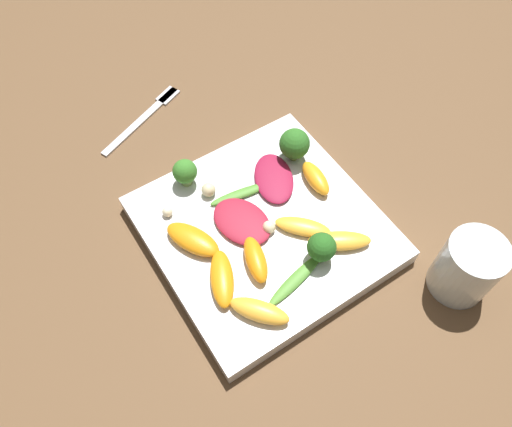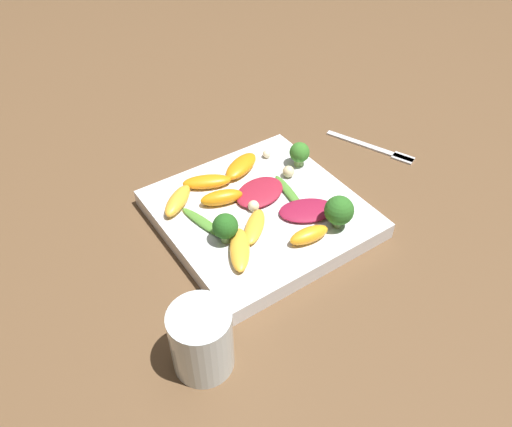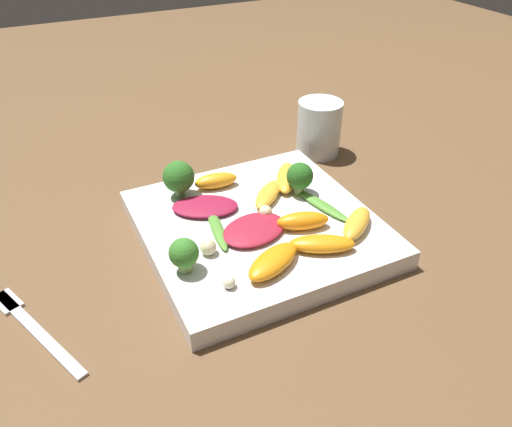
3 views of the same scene
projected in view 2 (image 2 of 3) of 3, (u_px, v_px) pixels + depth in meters
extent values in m
plane|color=brown|center=(260.00, 220.00, 0.74)|extent=(2.40, 2.40, 0.00)
cube|color=white|center=(260.00, 214.00, 0.73)|extent=(0.27, 0.27, 0.03)
cylinder|color=silver|center=(202.00, 340.00, 0.54)|extent=(0.07, 0.07, 0.09)
cube|color=silver|center=(369.00, 146.00, 0.88)|extent=(0.15, 0.07, 0.01)
cube|color=silver|center=(403.00, 157.00, 0.85)|extent=(0.04, 0.03, 0.01)
ellipsoid|color=maroon|center=(260.00, 192.00, 0.74)|extent=(0.08, 0.09, 0.01)
ellipsoid|color=maroon|center=(307.00, 210.00, 0.71)|extent=(0.08, 0.10, 0.01)
ellipsoid|color=orange|center=(222.00, 197.00, 0.72)|extent=(0.04, 0.07, 0.02)
ellipsoid|color=orange|center=(207.00, 182.00, 0.75)|extent=(0.06, 0.08, 0.02)
ellipsoid|color=orange|center=(309.00, 235.00, 0.67)|extent=(0.03, 0.06, 0.02)
ellipsoid|color=#FCAD33|center=(255.00, 226.00, 0.68)|extent=(0.07, 0.07, 0.01)
ellipsoid|color=#FCAD33|center=(178.00, 201.00, 0.72)|extent=(0.06, 0.07, 0.02)
ellipsoid|color=orange|center=(241.00, 166.00, 0.78)|extent=(0.06, 0.08, 0.02)
ellipsoid|color=#FCAD33|center=(240.00, 249.00, 0.65)|extent=(0.08, 0.06, 0.02)
cylinder|color=#84AD5B|center=(299.00, 161.00, 0.79)|extent=(0.02, 0.02, 0.01)
sphere|color=#387A28|center=(300.00, 152.00, 0.78)|extent=(0.03, 0.03, 0.03)
cylinder|color=#7A9E51|center=(226.00, 236.00, 0.67)|extent=(0.01, 0.01, 0.02)
sphere|color=#26601E|center=(225.00, 226.00, 0.66)|extent=(0.03, 0.03, 0.03)
cylinder|color=#7A9E51|center=(337.00, 221.00, 0.69)|extent=(0.01, 0.01, 0.02)
sphere|color=#2D6B23|center=(339.00, 210.00, 0.68)|extent=(0.04, 0.04, 0.04)
ellipsoid|color=#518E33|center=(290.00, 193.00, 0.74)|extent=(0.09, 0.03, 0.01)
ellipsoid|color=#518E33|center=(205.00, 224.00, 0.69)|extent=(0.09, 0.04, 0.01)
sphere|color=beige|center=(288.00, 172.00, 0.77)|extent=(0.02, 0.02, 0.02)
sphere|color=beige|center=(267.00, 154.00, 0.81)|extent=(0.01, 0.01, 0.01)
sphere|color=beige|center=(254.00, 206.00, 0.71)|extent=(0.02, 0.02, 0.02)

